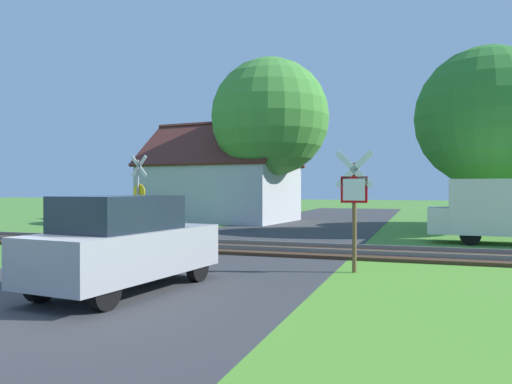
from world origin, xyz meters
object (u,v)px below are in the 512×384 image
tree_center (270,118)px  parked_car (125,243)px  stop_sign_near (354,200)px  crossing_sign_far (138,190)px  mail_truck (509,208)px  tree_right (487,117)px  house (220,189)px

tree_center → parked_car: bearing=-81.5°
stop_sign_near → crossing_sign_far: crossing_sign_far is taller
mail_truck → tree_right: bearing=4.9°
tree_right → mail_truck: 5.75m
crossing_sign_far → tree_right: size_ratio=0.41×
stop_sign_near → tree_right: tree_right is taller
tree_right → house: bearing=164.1°
stop_sign_near → parked_car: (-3.77, -3.42, -0.75)m
crossing_sign_far → mail_truck: (13.43, 1.81, -0.61)m
stop_sign_near → mail_truck: (4.28, 7.51, -0.41)m
tree_center → mail_truck: bearing=-33.7°
crossing_sign_far → house: house is taller
mail_truck → parked_car: bearing=145.8°
house → crossing_sign_far: bearing=-79.5°
crossing_sign_far → tree_center: size_ratio=0.36×
stop_sign_near → mail_truck: 8.66m
tree_center → crossing_sign_far: bearing=-106.6°
crossing_sign_far → house: (-0.78, 10.16, 0.02)m
stop_sign_near → house: 18.72m
stop_sign_near → parked_car: size_ratio=0.67×
house → tree_center: size_ratio=1.01×
stop_sign_near → parked_car: 5.15m
crossing_sign_far → parked_car: 10.63m
crossing_sign_far → mail_truck: bearing=22.9°
house → parked_car: bearing=-66.1°
house → tree_right: bearing=-9.7°
stop_sign_near → crossing_sign_far: bearing=-32.0°
tree_right → crossing_sign_far: bearing=-154.9°
mail_truck → house: bearing=61.7°
stop_sign_near → tree_center: bearing=-66.3°
tree_right → tree_center: 10.93m
house → tree_center: (3.46, -1.18, 3.94)m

